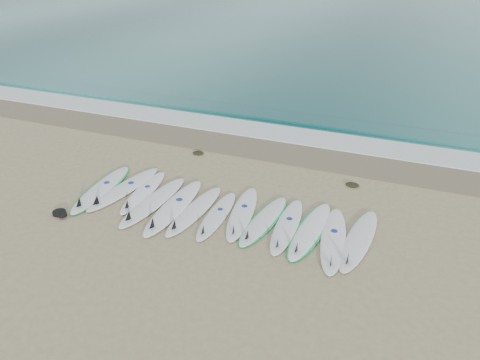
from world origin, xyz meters
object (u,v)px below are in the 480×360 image
at_px(leash_coil, 60,213).
at_px(surfboard_6, 216,216).
at_px(surfboard_12, 358,241).
at_px(surfboard_0, 101,189).

bearing_deg(leash_coil, surfboard_6, 19.48).
distance_m(surfboard_12, leash_coil, 7.14).
height_order(surfboard_0, surfboard_6, surfboard_0).
relative_size(surfboard_6, leash_coil, 5.16).
distance_m(surfboard_0, leash_coil, 1.38).
xyz_separation_m(surfboard_6, surfboard_12, (3.37, 0.23, 0.01)).
relative_size(surfboard_0, surfboard_12, 1.05).
bearing_deg(surfboard_12, surfboard_6, -170.77).
height_order(surfboard_0, leash_coil, surfboard_0).
bearing_deg(surfboard_6, surfboard_0, 175.45).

